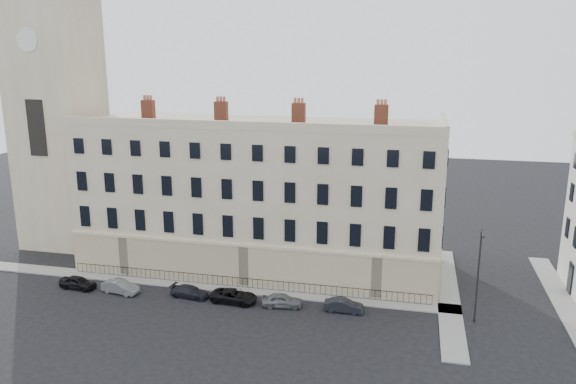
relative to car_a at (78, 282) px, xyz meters
The scene contains 14 objects.
ground 21.29m from the car_a, ahead, with size 160.00×160.00×0.00m, color black.
terrace 19.54m from the car_a, 33.60° to the left, with size 36.22×12.22×17.00m.
church_tower 23.47m from the car_a, 125.93° to the left, with size 8.00×8.13×44.00m.
pavement_terrace 11.65m from the car_a, 15.72° to the left, with size 48.00×2.00×0.12m, color gray.
pavement_east_return 34.75m from the car_a, 10.20° to the left, with size 2.00×24.00×0.12m, color gray.
pavement_adjacent 44.95m from the car_a, 10.45° to the left, with size 2.00×20.00×0.12m, color gray.
railings 15.61m from the car_a, 13.16° to the left, with size 35.00×0.04×0.96m.
car_a is the anchor object (origin of this frame).
car_b 4.44m from the car_a, ahead, with size 1.27×3.65×1.20m, color slate.
car_c 11.13m from the car_a, ahead, with size 1.48×3.64×1.06m, color black.
car_d 15.39m from the car_a, ahead, with size 1.95×4.23×1.17m, color black.
car_e 19.81m from the car_a, ahead, with size 1.44×3.57×1.22m, color slate.
car_f 25.22m from the car_a, ahead, with size 1.19×3.42×1.13m, color black.
streetlamp 36.28m from the car_a, ahead, with size 0.23×1.76×8.13m.
Camera 1 is at (9.29, -41.93, 21.80)m, focal length 35.00 mm.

